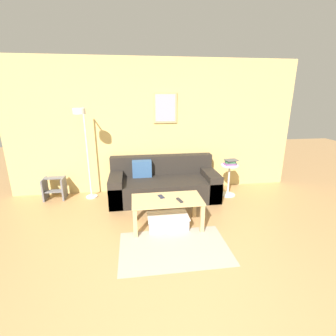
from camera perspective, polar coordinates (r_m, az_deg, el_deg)
The scene contains 12 objects.
ground_plane at distance 2.54m, azimuth 5.34°, elevation -31.94°, with size 16.00×16.00×0.00m, color tan.
wall_back at distance 4.81m, azimuth -2.94°, elevation 9.53°, with size 5.60×0.09×2.55m.
area_rug at distance 3.30m, azimuth 1.48°, elevation -18.23°, with size 1.40×0.90×0.01m, color #A39989.
couch at distance 4.63m, azimuth -1.10°, elevation -3.78°, with size 1.99×0.88×0.75m.
coffee_table at distance 3.60m, azimuth -0.22°, elevation -8.46°, with size 1.02×0.53×0.44m.
storage_bin at distance 3.69m, azimuth -0.01°, elevation -12.37°, with size 0.60×0.36×0.19m.
floor_lamp at distance 4.40m, azimuth -19.21°, elevation 7.13°, with size 0.21×0.55×1.69m.
side_table at distance 4.82m, azimuth 14.09°, elevation -2.11°, with size 0.34×0.34×0.62m.
book_stack at distance 4.73m, azimuth 14.45°, elevation 1.31°, with size 0.25×0.20×0.10m.
remote_control at distance 3.51m, azimuth 2.72°, elevation -7.55°, with size 0.04×0.15×0.02m, color #232328.
cell_phone at distance 3.64m, azimuth -1.63°, elevation -6.70°, with size 0.07×0.14×0.01m, color #1E2338.
step_stool at distance 5.04m, azimuth -25.07°, elevation -4.22°, with size 0.37×0.30×0.41m.
Camera 1 is at (-0.43, -1.61, 1.91)m, focal length 26.00 mm.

